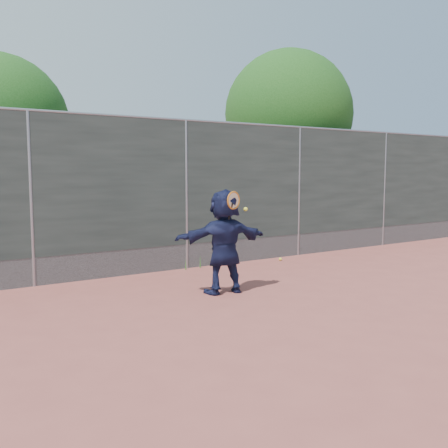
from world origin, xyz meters
TOP-DOWN VIEW (x-y plane):
  - ground at (0.00, 0.00)m, footprint 80.00×80.00m
  - player at (-0.48, 1.34)m, footprint 1.63×0.72m
  - ball_ground at (2.17, 3.13)m, footprint 0.07×0.07m
  - fence at (-0.00, 3.50)m, footprint 20.00×0.06m
  - swing_action at (-0.40, 1.15)m, footprint 0.48×0.18m
  - tree_right at (4.68, 5.75)m, footprint 3.78×3.60m
  - tree_left at (-2.85, 6.55)m, footprint 3.15×3.00m
  - weed_clump at (0.29, 3.38)m, footprint 0.68×0.07m

SIDE VIEW (x-z plane):
  - ground at x=0.00m, z-range 0.00..0.00m
  - ball_ground at x=2.17m, z-range 0.00..0.07m
  - weed_clump at x=0.29m, z-range -0.02..0.28m
  - player at x=-0.48m, z-range 0.00..1.70m
  - swing_action at x=-0.40m, z-range 1.23..1.75m
  - fence at x=0.00m, z-range 0.07..3.09m
  - tree_left at x=-2.85m, z-range 0.68..5.20m
  - tree_right at x=4.68m, z-range 0.80..6.19m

